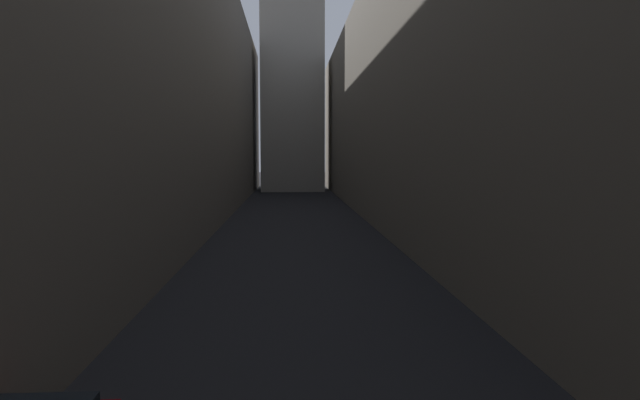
# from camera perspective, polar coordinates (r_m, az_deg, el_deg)

# --- Properties ---
(ground_plane) EXTENTS (264.00, 264.00, 0.00)m
(ground_plane) POSITION_cam_1_polar(r_m,az_deg,el_deg) (35.96, -2.34, -3.58)
(ground_plane) COLOR black
(building_block_left) EXTENTS (14.06, 108.00, 21.19)m
(building_block_left) POSITION_cam_1_polar(r_m,az_deg,el_deg) (39.82, -21.22, 12.20)
(building_block_left) COLOR #60594F
(building_block_left) RESTS_ON ground
(building_block_right) EXTENTS (14.88, 108.00, 19.17)m
(building_block_right) POSITION_cam_1_polar(r_m,az_deg,el_deg) (40.18, 16.70, 10.80)
(building_block_right) COLOR #756B5B
(building_block_right) RESTS_ON ground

